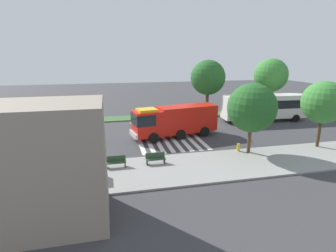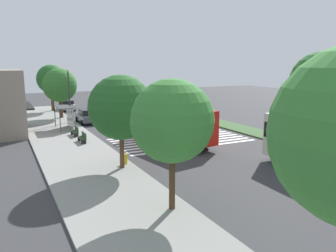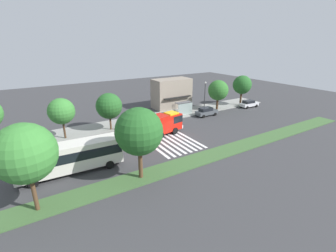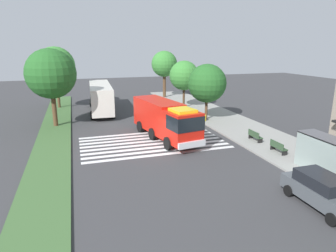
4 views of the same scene
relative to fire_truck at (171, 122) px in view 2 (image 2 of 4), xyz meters
name	(u,v)px [view 2 (image 2 of 4)]	position (x,y,z in m)	size (l,w,h in m)	color
ground_plane	(172,136)	(2.42, -1.42, -1.94)	(120.00, 120.00, 0.00)	#38383A
sidewalk	(70,146)	(2.42, 8.53, -1.87)	(60.00, 5.95, 0.14)	gray
median_strip	(239,128)	(2.42, -9.88, -1.87)	(60.00, 3.00, 0.14)	#3D6033
crosswalk	(181,140)	(0.63, -1.42, -1.93)	(6.75, 12.54, 0.01)	silver
fire_truck	(171,122)	(0.00, 0.00, 0.00)	(9.77, 4.05, 3.40)	red
parked_car_west	(87,116)	(13.88, 4.35, -1.05)	(4.64, 2.05, 1.73)	#474C51
parked_car_mid	(67,105)	(26.60, 4.35, -1.09)	(4.53, 2.25, 1.62)	silver
bus_stop_shelter	(67,113)	(10.46, 7.31, -0.05)	(3.50, 1.40, 2.46)	#4C4C51
bench_near_shelter	(75,131)	(6.46, 7.27, -1.34)	(1.60, 0.50, 0.90)	#2D472D
bench_west_of_shelter	(83,137)	(3.25, 7.27, -1.34)	(1.60, 0.50, 0.90)	#2D472D
street_lamp	(69,91)	(14.75, 6.15, 2.00)	(0.36, 0.36, 6.47)	#2D2D30
storefront_building	(0,102)	(11.34, 13.64, 1.32)	(8.56, 5.08, 6.52)	gray
sidewalk_tree_west	(172,121)	(-12.87, 6.55, 2.55)	(3.96, 3.96, 6.33)	#47301E
sidewalk_tree_center	(121,108)	(-5.51, 6.55, 2.33)	(4.32, 4.32, 6.30)	#513823
sidewalk_tree_east	(60,85)	(18.80, 6.55, 2.43)	(4.38, 4.38, 6.44)	#47301E
sidewalk_tree_far_east	(51,79)	(26.20, 6.55, 2.93)	(4.26, 4.26, 6.88)	#513823
median_tree_west	(321,83)	(-7.68, -9.88, 3.64)	(5.09, 5.09, 8.00)	#513823
fire_hydrant	(125,159)	(-4.75, 6.05, -1.45)	(0.28, 0.28, 0.70)	gold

